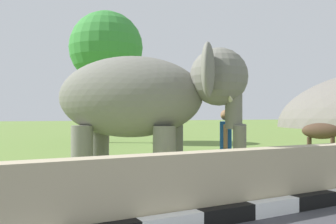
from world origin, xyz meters
TOP-DOWN VIEW (x-y plane):
  - barrier_parapet at (2.00, 3.87)m, footprint 28.00×0.36m
  - elephant at (1.95, 6.31)m, footprint 3.90×3.74m
  - person_handler at (3.57, 5.73)m, footprint 0.49×0.56m
  - cow_near at (11.47, 9.55)m, footprint 1.29×1.85m
  - tree_distant at (5.63, 19.34)m, footprint 4.16×4.16m

SIDE VIEW (x-z plane):
  - barrier_parapet at x=2.00m, z-range 0.00..1.00m
  - cow_near at x=11.47m, z-range 0.26..1.48m
  - person_handler at x=3.57m, z-range 0.10..1.75m
  - elephant at x=1.95m, z-range 0.43..3.32m
  - tree_distant at x=5.63m, z-range 1.63..9.09m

